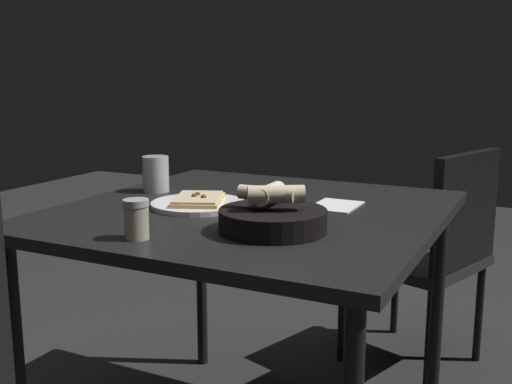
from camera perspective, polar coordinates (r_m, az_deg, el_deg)
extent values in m
cube|color=black|center=(1.70, -0.47, -1.98)|extent=(1.02, 1.00, 0.03)
cylinder|color=black|center=(2.39, -5.08, -7.59)|extent=(0.04, 0.04, 0.73)
cylinder|color=black|center=(1.75, -21.18, -15.61)|extent=(0.04, 0.04, 0.73)
cylinder|color=black|center=(2.09, 16.38, -10.75)|extent=(0.04, 0.04, 0.73)
cylinder|color=white|center=(1.72, -5.37, -1.14)|extent=(0.26, 0.26, 0.01)
cube|color=tan|center=(1.72, -5.38, -0.75)|extent=(0.22, 0.19, 0.01)
cube|color=beige|center=(1.71, -5.38, -0.49)|extent=(0.20, 0.17, 0.01)
sphere|color=brown|center=(1.73, -5.41, -0.24)|extent=(0.02, 0.02, 0.02)
sphere|color=brown|center=(1.71, -5.73, -0.38)|extent=(0.02, 0.02, 0.02)
sphere|color=brown|center=(1.69, -4.86, -0.48)|extent=(0.02, 0.02, 0.02)
cylinder|color=black|center=(1.45, 1.56, -2.63)|extent=(0.26, 0.26, 0.05)
cylinder|color=beige|center=(1.42, 1.86, -0.21)|extent=(0.10, 0.13, 0.04)
cylinder|color=beige|center=(1.43, 0.99, -0.15)|extent=(0.04, 0.14, 0.03)
cylinder|color=beige|center=(1.45, 1.23, -0.14)|extent=(0.11, 0.05, 0.04)
cylinder|color=#B11514|center=(1.40, -0.07, -3.27)|extent=(0.06, 0.06, 0.03)
cylinder|color=silver|center=(1.95, -9.26, 1.66)|extent=(0.08, 0.08, 0.11)
cylinder|color=#BB8319|center=(1.95, -9.24, 1.06)|extent=(0.07, 0.07, 0.06)
cylinder|color=#BFB299|center=(1.40, -11.00, -2.79)|extent=(0.06, 0.06, 0.08)
cylinder|color=maroon|center=(1.41, -10.98, -3.45)|extent=(0.05, 0.05, 0.04)
cylinder|color=#B7B7BC|center=(1.39, -11.07, -0.98)|extent=(0.06, 0.06, 0.01)
cube|color=white|center=(1.73, 7.39, -1.25)|extent=(0.16, 0.12, 0.00)
cube|color=#252525|center=(2.46, 14.33, -6.07)|extent=(0.56, 0.56, 0.04)
cube|color=black|center=(2.31, 18.85, -1.62)|extent=(0.41, 0.17, 0.41)
cylinder|color=black|center=(2.77, 12.75, -8.76)|extent=(0.03, 0.03, 0.40)
cylinder|color=black|center=(2.48, 7.95, -11.02)|extent=(0.03, 0.03, 0.40)
cylinder|color=black|center=(2.61, 19.93, -10.47)|extent=(0.03, 0.03, 0.40)
cylinder|color=black|center=(2.29, 15.74, -13.26)|extent=(0.03, 0.03, 0.40)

